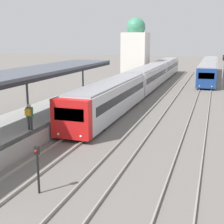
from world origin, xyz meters
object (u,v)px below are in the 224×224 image
object	(u,v)px
person_on_platform	(29,115)
train_far	(209,68)
train_near	(147,77)
signal_mast_far	(223,68)
signal_post_near	(38,165)

from	to	relation	value
person_on_platform	train_far	distance (m)	42.02
train_near	signal_mast_far	xyz separation A→B (m)	(9.48, 2.43, 1.25)
person_on_platform	train_near	bearing A→B (deg)	85.06
person_on_platform	signal_mast_far	bearing A→B (deg)	66.89
train_far	signal_mast_far	world-z (taller)	signal_mast_far
train_near	train_far	bearing A→B (deg)	65.04
train_far	signal_post_near	bearing A→B (deg)	-97.22
signal_post_near	signal_mast_far	distance (m)	33.50
signal_mast_far	person_on_platform	bearing A→B (deg)	-113.11
train_far	signal_mast_far	bearing A→B (deg)	-81.76
train_far	signal_post_near	xyz separation A→B (m)	(-5.85, -46.20, -0.33)
person_on_platform	train_far	xyz separation A→B (m)	(9.64, 40.90, -0.37)
train_far	signal_post_near	world-z (taller)	train_far
person_on_platform	signal_post_near	distance (m)	6.56
train_far	train_near	bearing A→B (deg)	-114.96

